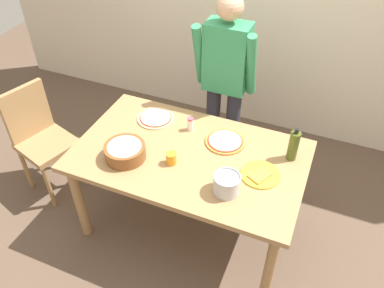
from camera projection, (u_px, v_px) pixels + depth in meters
name	position (u px, v px, depth m)	size (l,w,h in m)	color
ground	(190.00, 222.00, 3.19)	(8.00, 8.00, 0.00)	brown
dining_table	(189.00, 163.00, 2.76)	(1.60, 0.96, 0.76)	#A37A4C
person_cook	(225.00, 79.00, 3.11)	(0.49, 0.25, 1.62)	#2D2D38
chair_wooden_left	(40.00, 135.00, 3.20)	(0.50, 0.50, 0.95)	#A37A4C
pizza_raw_on_board	(156.00, 118.00, 2.99)	(0.28, 0.28, 0.02)	beige
pizza_cooked_on_tray	(225.00, 141.00, 2.78)	(0.29, 0.29, 0.02)	#C67A33
plate_with_slice	(260.00, 175.00, 2.53)	(0.26, 0.26, 0.02)	gold
popcorn_bowl	(125.00, 150.00, 2.63)	(0.28, 0.28, 0.11)	brown
olive_oil_bottle	(293.00, 146.00, 2.59)	(0.07, 0.07, 0.26)	#47561E
steel_pot	(227.00, 184.00, 2.39)	(0.17, 0.17, 0.13)	#B7B7BC
cup_orange	(171.00, 158.00, 2.60)	(0.07, 0.07, 0.09)	orange
salt_shaker	(190.00, 124.00, 2.87)	(0.04, 0.04, 0.11)	white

